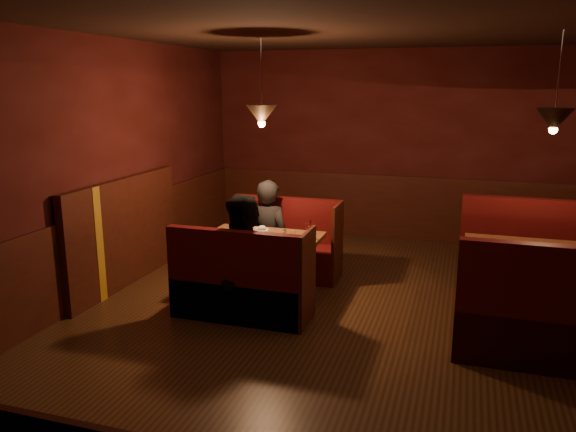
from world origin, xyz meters
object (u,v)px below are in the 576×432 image
(second_table, at_px, (538,270))
(diner_a, at_px, (268,215))
(main_bench_far, at_px, (285,251))
(main_bench_near, at_px, (241,290))
(second_bench_far, at_px, (531,267))
(diner_b, at_px, (247,241))
(second_bench_near, at_px, (551,327))
(main_table, at_px, (264,249))

(second_table, relative_size, diner_a, 0.89)
(second_table, height_order, diner_a, diner_a)
(second_table, bearing_deg, diner_a, 167.89)
(diner_a, bearing_deg, main_bench_far, -143.04)
(main_bench_near, bearing_deg, second_bench_far, 28.52)
(second_bench_far, distance_m, diner_b, 3.26)
(second_bench_far, bearing_deg, second_bench_near, -90.00)
(main_bench_far, height_order, second_bench_far, second_bench_far)
(diner_b, bearing_deg, main_bench_far, 87.89)
(main_table, relative_size, second_bench_near, 0.83)
(main_bench_near, bearing_deg, second_bench_near, -2.26)
(second_bench_near, height_order, diner_b, diner_b)
(main_table, bearing_deg, second_table, -0.20)
(main_bench_near, height_order, second_table, main_bench_near)
(main_bench_far, distance_m, second_table, 2.98)
(main_bench_near, height_order, second_bench_far, second_bench_far)
(main_bench_far, height_order, diner_a, diner_a)
(main_bench_far, height_order, main_bench_near, same)
(main_table, distance_m, diner_a, 0.72)
(diner_a, distance_m, diner_b, 1.36)
(main_bench_far, relative_size, main_bench_near, 1.00)
(second_bench_near, height_order, diner_a, diner_a)
(main_bench_near, bearing_deg, diner_b, 45.69)
(second_bench_near, bearing_deg, main_table, 163.66)
(main_bench_near, relative_size, second_bench_far, 0.92)
(main_bench_near, xyz_separation_m, diner_a, (-0.19, 1.39, 0.48))
(main_bench_far, bearing_deg, second_bench_far, 1.89)
(main_table, height_order, main_bench_near, main_bench_near)
(main_bench_near, relative_size, diner_a, 0.91)
(main_bench_far, distance_m, second_bench_far, 2.90)
(second_table, bearing_deg, main_bench_far, 165.35)
(main_table, distance_m, second_bench_near, 3.04)
(diner_a, bearing_deg, diner_b, 111.23)
(main_table, xyz_separation_m, main_bench_far, (0.02, 0.74, -0.23))
(main_bench_near, bearing_deg, diner_a, 97.85)
(main_table, distance_m, main_bench_near, 0.77)
(diner_b, bearing_deg, second_bench_far, 24.04)
(main_table, height_order, second_bench_far, second_bench_far)
(second_bench_far, bearing_deg, main_table, -164.01)
(second_bench_near, bearing_deg, main_bench_far, 151.19)
(second_table, bearing_deg, diner_b, -166.44)
(main_table, bearing_deg, main_bench_near, -88.78)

